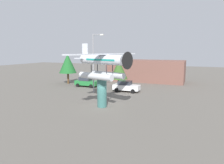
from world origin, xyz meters
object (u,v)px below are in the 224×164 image
display_pedestal (102,93)px  car_mid_white (126,86)px  car_near_green (86,82)px  storefront_building (145,71)px  floatplane_monument (103,64)px  streetlight_primary (94,60)px  tree_west (68,63)px  tree_east (119,69)px

display_pedestal → car_mid_white: bearing=92.0°
car_near_green → storefront_building: bearing=53.1°
floatplane_monument → car_mid_white: floatplane_monument is taller
streetlight_primary → tree_west: 10.76m
streetlight_primary → display_pedestal: bearing=-56.3°
floatplane_monument → streetlight_primary: 8.25m
car_mid_white → tree_east: tree_east is taller
car_near_green → car_mid_white: 8.28m
tree_west → tree_east: size_ratio=1.18×
display_pedestal → car_mid_white: (-0.33, 9.53, -0.79)m
tree_west → storefront_building: bearing=35.4°
car_mid_white → floatplane_monument: bearing=-87.3°
floatplane_monument → tree_east: (-2.77, 12.38, -1.74)m
floatplane_monument → streetlight_primary: bearing=142.6°
tree_west → tree_east: tree_west is taller
car_near_green → tree_east: bearing=12.2°
storefront_building → car_near_green: bearing=-126.9°
streetlight_primary → storefront_building: 16.06m
streetlight_primary → tree_east: (1.87, 5.56, -1.85)m
floatplane_monument → tree_east: bearing=121.0°
tree_west → tree_east: (10.83, -0.28, -0.73)m
display_pedestal → storefront_building: (-0.28, 22.00, 0.58)m
car_near_green → tree_west: size_ratio=0.71×
streetlight_primary → tree_west: streetlight_primary is taller
storefront_building → tree_west: (-13.20, -9.38, 1.75)m
streetlight_primary → tree_west: bearing=146.9°
storefront_building → car_mid_white: bearing=-90.3°
floatplane_monument → streetlight_primary: (-4.64, 6.82, 0.11)m
storefront_building → tree_east: (-2.37, -9.66, 1.03)m
floatplane_monument → tree_west: (-13.61, 12.66, -1.01)m
car_mid_white → tree_west: tree_west is taller
car_mid_white → tree_west: 13.86m
floatplane_monument → storefront_building: 22.22m
floatplane_monument → tree_west: size_ratio=1.74×
display_pedestal → tree_east: (-2.65, 12.34, 1.61)m
display_pedestal → tree_east: size_ratio=0.67×
car_mid_white → tree_east: bearing=129.5°
floatplane_monument → car_near_green: (-8.59, 11.12, -4.13)m
floatplane_monument → car_near_green: floatplane_monument is taller
display_pedestal → tree_west: tree_west is taller
display_pedestal → floatplane_monument: bearing=-18.4°
display_pedestal → car_near_green: bearing=127.4°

